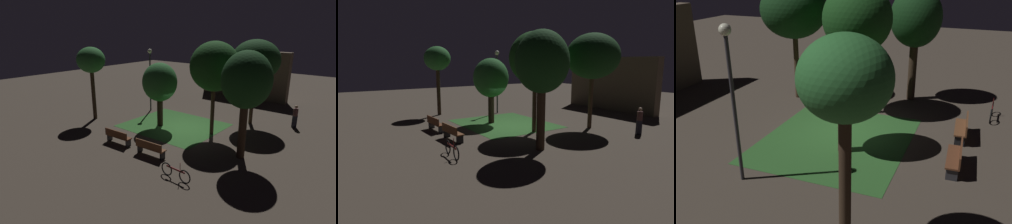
% 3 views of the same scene
% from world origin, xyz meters
% --- Properties ---
extents(ground_plane, '(60.00, 60.00, 0.00)m').
position_xyz_m(ground_plane, '(0.00, 0.00, 0.00)').
color(ground_plane, '#473D33').
extents(grass_lawn, '(6.50, 5.72, 0.01)m').
position_xyz_m(grass_lawn, '(-0.73, 0.01, 0.01)').
color(grass_lawn, '#2D6028').
rests_on(grass_lawn, ground).
extents(bench_corner, '(1.82, 0.56, 0.88)m').
position_xyz_m(bench_corner, '(-1.32, -4.73, 0.48)').
color(bench_corner, brown).
rests_on(bench_corner, ground).
extents(bench_front_right, '(1.82, 0.57, 0.88)m').
position_xyz_m(bench_front_right, '(1.33, -4.73, 0.48)').
color(bench_front_right, brown).
rests_on(bench_front_right, ground).
extents(tree_back_left, '(2.43, 2.43, 4.48)m').
position_xyz_m(tree_back_left, '(-1.51, -0.60, 3.10)').
color(tree_back_left, '#2D2116').
rests_on(tree_back_left, ground).
extents(tree_back_right, '(3.32, 3.32, 6.01)m').
position_xyz_m(tree_back_right, '(3.32, 3.95, 4.56)').
color(tree_back_right, '#423021').
rests_on(tree_back_right, ground).
extents(tree_lawn_side, '(3.09, 3.09, 6.00)m').
position_xyz_m(tree_lawn_side, '(2.25, 0.23, 4.44)').
color(tree_lawn_side, '#423021').
rests_on(tree_lawn_side, ground).
extents(tree_right_canopy, '(2.05, 2.05, 5.42)m').
position_xyz_m(tree_right_canopy, '(-6.41, -2.59, 4.38)').
color(tree_right_canopy, '#38281C').
rests_on(tree_right_canopy, ground).
extents(tree_left_canopy, '(2.55, 2.55, 5.72)m').
position_xyz_m(tree_left_canopy, '(5.24, -1.76, 4.17)').
color(tree_left_canopy, '#38281C').
rests_on(tree_left_canopy, ground).
extents(lamp_post_plaza_west, '(0.36, 0.36, 5.12)m').
position_xyz_m(lamp_post_plaza_west, '(-4.62, 1.78, 3.42)').
color(lamp_post_plaza_west, '#333338').
rests_on(lamp_post_plaza_west, ground).
extents(bicycle, '(1.75, 0.14, 0.93)m').
position_xyz_m(bicycle, '(3.92, -5.80, 0.34)').
color(bicycle, black).
rests_on(bicycle, ground).
extents(pedestrian, '(0.32, 0.34, 1.61)m').
position_xyz_m(pedestrian, '(6.08, 5.06, 0.85)').
color(pedestrian, black).
rests_on(pedestrian, ground).
extents(building_wall_backdrop, '(8.68, 0.80, 4.63)m').
position_xyz_m(building_wall_backdrop, '(-0.67, 11.16, 2.31)').
color(building_wall_backdrop, brown).
rests_on(building_wall_backdrop, ground).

